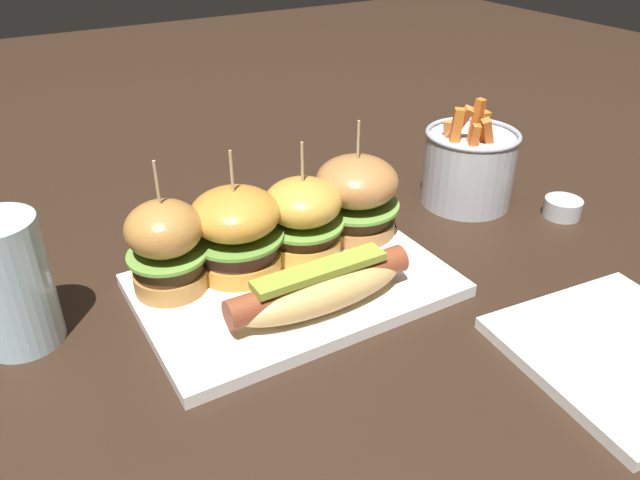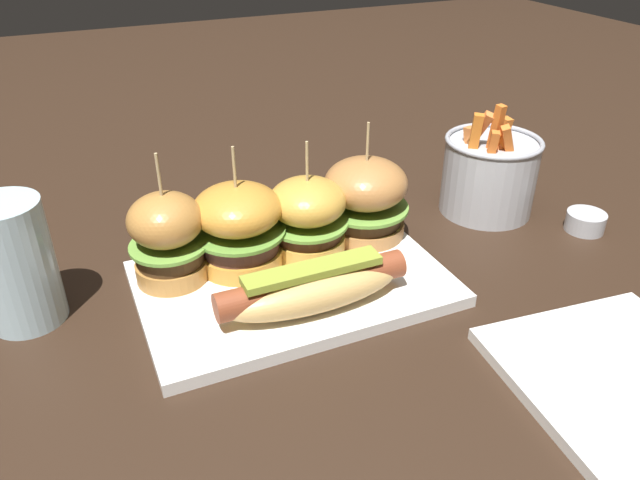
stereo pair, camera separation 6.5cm
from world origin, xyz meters
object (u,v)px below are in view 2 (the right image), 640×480
at_px(platter_main, 293,283).
at_px(water_glass, 15,264).
at_px(slider_far_left, 168,237).
at_px(hot_dog, 314,287).
at_px(sauce_ramekin, 585,221).
at_px(slider_far_right, 365,197).
at_px(slider_center_left, 239,226).
at_px(slider_center_right, 308,216).
at_px(fries_bucket, 489,174).
at_px(side_plate, 621,378).

bearing_deg(platter_main, water_glass, 167.09).
bearing_deg(slider_far_left, hot_dog, -42.47).
height_order(platter_main, sauce_ramekin, sauce_ramekin).
bearing_deg(sauce_ramekin, slider_far_right, 162.53).
distance_m(slider_center_left, water_glass, 0.22).
height_order(slider_far_left, water_glass, slider_far_left).
height_order(slider_center_left, sauce_ramekin, slider_center_left).
xyz_separation_m(slider_far_left, slider_center_right, (0.15, -0.01, -0.01)).
height_order(hot_dog, sauce_ramekin, hot_dog).
xyz_separation_m(hot_dog, fries_bucket, (0.30, 0.12, 0.02)).
xyz_separation_m(slider_far_left, side_plate, (0.33, -0.31, -0.06)).
bearing_deg(hot_dog, water_glass, 156.38).
bearing_deg(hot_dog, slider_far_right, 44.44).
bearing_deg(sauce_ramekin, side_plate, -128.16).
distance_m(slider_center_right, slider_far_right, 0.08).
bearing_deg(slider_center_right, fries_bucket, 4.70).
distance_m(hot_dog, slider_center_right, 0.11).
distance_m(hot_dog, water_glass, 0.29).
bearing_deg(platter_main, slider_center_left, 129.23).
bearing_deg(side_plate, hot_dog, 136.75).
relative_size(slider_far_left, slider_center_right, 1.07).
distance_m(hot_dog, slider_far_left, 0.16).
xyz_separation_m(slider_center_left, water_glass, (-0.22, 0.01, 0.00)).
distance_m(slider_far_left, slider_center_left, 0.08).
height_order(slider_far_right, side_plate, slider_far_right).
bearing_deg(side_plate, platter_main, 129.91).
distance_m(slider_far_left, slider_far_right, 0.23).
distance_m(hot_dog, slider_far_right, 0.16).
bearing_deg(fries_bucket, slider_far_right, -176.48).
relative_size(slider_far_right, side_plate, 0.73).
height_order(hot_dog, slider_far_right, slider_far_right).
xyz_separation_m(slider_far_right, water_glass, (-0.38, 0.00, 0.00)).
height_order(slider_center_right, slider_far_right, slider_far_right).
height_order(platter_main, hot_dog, hot_dog).
xyz_separation_m(platter_main, hot_dog, (0.00, -0.06, 0.03)).
relative_size(sauce_ramekin, side_plate, 0.25).
height_order(slider_far_left, slider_center_left, slider_far_left).
relative_size(platter_main, sauce_ramekin, 6.67).
height_order(platter_main, water_glass, water_glass).
relative_size(slider_center_left, fries_bucket, 0.91).
distance_m(slider_far_right, water_glass, 0.38).
relative_size(slider_center_left, sauce_ramekin, 2.86).
distance_m(sauce_ramekin, side_plate, 0.28).
relative_size(slider_far_right, water_glass, 1.08).
distance_m(side_plate, water_glass, 0.57).
xyz_separation_m(slider_far_right, side_plate, (0.10, -0.31, -0.06)).
bearing_deg(slider_far_right, side_plate, -72.89).
distance_m(platter_main, slider_far_right, 0.14).
height_order(slider_far_left, slider_far_right, slider_far_left).
height_order(slider_center_right, side_plate, slider_center_right).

